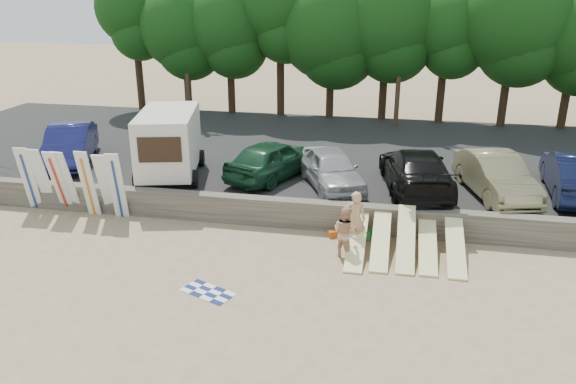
% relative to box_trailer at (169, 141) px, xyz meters
% --- Properties ---
extents(ground, '(120.00, 120.00, 0.00)m').
position_rel_box_trailer_xyz_m(ground, '(6.83, -5.43, -2.20)').
color(ground, tan).
rests_on(ground, ground).
extents(seawall, '(44.00, 0.50, 1.00)m').
position_rel_box_trailer_xyz_m(seawall, '(6.83, -2.43, -1.70)').
color(seawall, '#6B6356').
rests_on(seawall, ground).
extents(parking_lot, '(44.00, 14.50, 0.70)m').
position_rel_box_trailer_xyz_m(parking_lot, '(6.83, 5.07, -1.85)').
color(parking_lot, '#282828').
rests_on(parking_lot, ground).
extents(treeline, '(32.90, 6.54, 8.90)m').
position_rel_box_trailer_xyz_m(treeline, '(8.00, 12.08, 3.98)').
color(treeline, '#382616').
rests_on(treeline, parking_lot).
extents(utility_poles, '(25.80, 0.26, 9.00)m').
position_rel_box_trailer_xyz_m(utility_poles, '(8.83, 10.57, 3.23)').
color(utility_poles, '#473321').
rests_on(utility_poles, parking_lot).
extents(box_trailer, '(3.17, 4.58, 2.68)m').
position_rel_box_trailer_xyz_m(box_trailer, '(0.00, 0.00, 0.00)').
color(box_trailer, beige).
rests_on(box_trailer, parking_lot).
extents(car_0, '(3.47, 5.28, 1.65)m').
position_rel_box_trailer_xyz_m(car_0, '(-4.99, 0.88, -0.68)').
color(car_0, '#16184E').
rests_on(car_0, parking_lot).
extents(car_1, '(3.55, 4.98, 1.57)m').
position_rel_box_trailer_xyz_m(car_1, '(4.10, 0.65, -0.71)').
color(car_1, '#163E25').
rests_on(car_1, parking_lot).
extents(car_2, '(3.34, 4.66, 1.47)m').
position_rel_box_trailer_xyz_m(car_2, '(6.57, -0.02, -0.76)').
color(car_2, '#9D9EA2').
rests_on(car_2, parking_lot).
extents(car_3, '(3.12, 5.85, 1.61)m').
position_rel_box_trailer_xyz_m(car_3, '(9.72, 0.24, -0.69)').
color(car_3, black).
rests_on(car_3, parking_lot).
extents(car_4, '(2.81, 4.99, 1.56)m').
position_rel_box_trailer_xyz_m(car_4, '(12.59, 0.23, -0.72)').
color(car_4, '#837A53').
rests_on(car_4, parking_lot).
extents(car_5, '(2.13, 5.15, 1.66)m').
position_rel_box_trailer_xyz_m(car_5, '(15.44, 0.77, -0.67)').
color(car_5, black).
rests_on(car_5, parking_lot).
extents(surfboard_upright_0, '(0.56, 0.66, 2.55)m').
position_rel_box_trailer_xyz_m(surfboard_upright_0, '(-4.42, -2.89, -0.92)').
color(surfboard_upright_0, silver).
rests_on(surfboard_upright_0, ground).
extents(surfboard_upright_1, '(0.52, 0.77, 2.52)m').
position_rel_box_trailer_xyz_m(surfboard_upright_1, '(-3.90, -2.81, -0.94)').
color(surfboard_upright_1, silver).
rests_on(surfboard_upright_1, ground).
extents(surfboard_upright_2, '(0.51, 0.81, 2.51)m').
position_rel_box_trailer_xyz_m(surfboard_upright_2, '(-3.16, -2.93, -0.95)').
color(surfboard_upright_2, silver).
rests_on(surfboard_upright_2, ground).
extents(surfboard_upright_3, '(0.54, 0.81, 2.51)m').
position_rel_box_trailer_xyz_m(surfboard_upright_3, '(-2.85, -2.90, -0.94)').
color(surfboard_upright_3, silver).
rests_on(surfboard_upright_3, ground).
extents(surfboard_upright_4, '(0.52, 0.54, 2.57)m').
position_rel_box_trailer_xyz_m(surfboard_upright_4, '(-1.96, -2.99, -0.92)').
color(surfboard_upright_4, silver).
rests_on(surfboard_upright_4, ground).
extents(surfboard_upright_5, '(0.58, 0.87, 2.50)m').
position_rel_box_trailer_xyz_m(surfboard_upright_5, '(-1.30, -2.89, -0.95)').
color(surfboard_upright_5, silver).
rests_on(surfboard_upright_5, ground).
extents(surfboard_upright_6, '(0.58, 0.63, 2.56)m').
position_rel_box_trailer_xyz_m(surfboard_upright_6, '(-0.81, -3.01, -0.92)').
color(surfboard_upright_6, silver).
rests_on(surfboard_upright_6, ground).
extents(surfboard_low_0, '(0.56, 2.92, 0.83)m').
position_rel_box_trailer_xyz_m(surfboard_low_0, '(7.89, -4.07, -1.79)').
color(surfboard_low_0, '#F5ED9A').
rests_on(surfboard_low_0, ground).
extents(surfboard_low_1, '(0.56, 2.89, 0.96)m').
position_rel_box_trailer_xyz_m(surfboard_low_1, '(8.64, -3.92, -1.72)').
color(surfboard_low_1, '#F5ED9A').
rests_on(surfboard_low_1, ground).
extents(surfboard_low_2, '(0.56, 2.82, 1.16)m').
position_rel_box_trailer_xyz_m(surfboard_low_2, '(9.42, -3.92, -1.62)').
color(surfboard_low_2, '#F5ED9A').
rests_on(surfboard_low_2, ground).
extents(surfboard_low_3, '(0.56, 2.92, 0.81)m').
position_rel_box_trailer_xyz_m(surfboard_low_3, '(10.10, -3.83, -1.79)').
color(surfboard_low_3, '#F5ED9A').
rests_on(surfboard_low_3, ground).
extents(surfboard_low_4, '(0.56, 2.89, 0.95)m').
position_rel_box_trailer_xyz_m(surfboard_low_4, '(10.93, -3.90, -1.73)').
color(surfboard_low_4, '#F5ED9A').
rests_on(surfboard_low_4, ground).
extents(beachgoer_a, '(0.71, 0.48, 1.90)m').
position_rel_box_trailer_xyz_m(beachgoer_a, '(7.77, -3.58, -1.25)').
color(beachgoer_a, tan).
rests_on(beachgoer_a, ground).
extents(beachgoer_b, '(1.02, 0.96, 1.67)m').
position_rel_box_trailer_xyz_m(beachgoer_b, '(7.53, -4.38, -1.37)').
color(beachgoer_b, tan).
rests_on(beachgoer_b, ground).
extents(cooler, '(0.40, 0.33, 0.32)m').
position_rel_box_trailer_xyz_m(cooler, '(8.09, -3.03, -2.04)').
color(cooler, '#248639').
rests_on(cooler, ground).
extents(gear_bag, '(0.38, 0.35, 0.22)m').
position_rel_box_trailer_xyz_m(gear_bag, '(7.00, -3.03, -2.09)').
color(gear_bag, '#C74F17').
rests_on(gear_bag, ground).
extents(beach_towel, '(1.97, 1.97, 0.00)m').
position_rel_box_trailer_xyz_m(beach_towel, '(4.02, -7.35, -2.19)').
color(beach_towel, white).
rests_on(beach_towel, ground).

